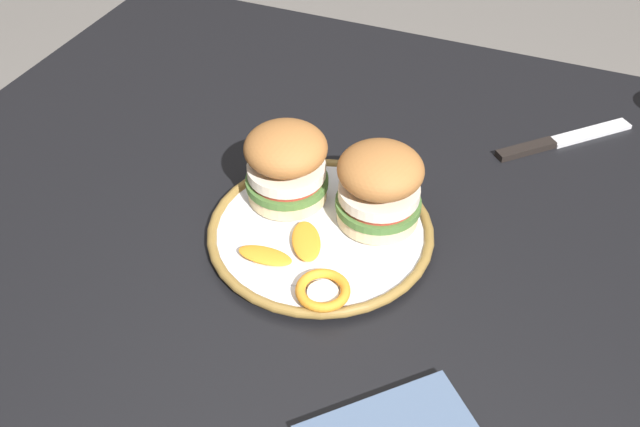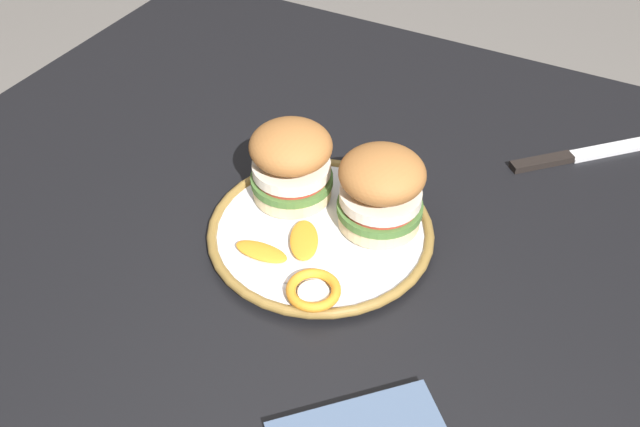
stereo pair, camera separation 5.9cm
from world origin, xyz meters
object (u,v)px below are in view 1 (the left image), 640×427
object	(u,v)px
dining_table	(337,290)
table_knife	(555,142)
sandwich_half_left	(286,163)
dinner_plate	(320,232)
sandwich_half_right	(380,185)

from	to	relation	value
dining_table	table_knife	bearing A→B (deg)	55.04
dining_table	sandwich_half_left	size ratio (longest dim) A/B	11.80
dinner_plate	sandwich_half_left	xyz separation A→B (m)	(-0.06, 0.04, 0.06)
sandwich_half_left	table_knife	bearing A→B (deg)	41.87
dining_table	dinner_plate	distance (m)	0.10
table_knife	dining_table	bearing A→B (deg)	-124.96
sandwich_half_right	sandwich_half_left	bearing A→B (deg)	-178.11
sandwich_half_left	table_knife	size ratio (longest dim) A/B	0.61
dining_table	dinner_plate	size ratio (longest dim) A/B	4.50
dinner_plate	table_knife	size ratio (longest dim) A/B	1.60
sandwich_half_left	table_knife	distance (m)	0.40
sandwich_half_left	sandwich_half_right	world-z (taller)	same
dinner_plate	table_knife	distance (m)	0.38
dining_table	sandwich_half_right	xyz separation A→B (m)	(0.03, 0.04, 0.16)
dining_table	table_knife	distance (m)	0.38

